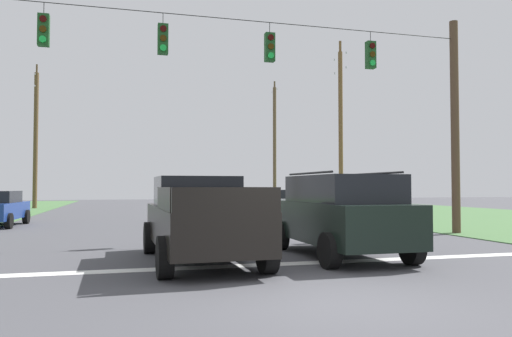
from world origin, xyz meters
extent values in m
plane|color=#47474C|center=(0.00, 0.00, 0.00)|extent=(120.00, 120.00, 0.00)
cube|color=#476E3E|center=(16.10, 15.00, 0.01)|extent=(16.00, 80.00, 0.03)
cube|color=white|center=(0.00, 3.55, 0.00)|extent=(15.38, 0.45, 0.01)
cube|color=white|center=(0.00, 9.55, 0.00)|extent=(2.50, 0.15, 0.01)
cube|color=white|center=(0.00, 17.18, 0.00)|extent=(2.50, 0.15, 0.01)
cube|color=white|center=(0.00, 24.03, 0.00)|extent=(2.50, 0.15, 0.01)
cylinder|color=brown|center=(8.71, 8.61, 3.90)|extent=(0.30, 0.30, 7.80)
cylinder|color=black|center=(0.02, 8.61, 7.15)|extent=(17.37, 0.02, 0.02)
cylinder|color=black|center=(-5.32, 8.61, 6.97)|extent=(0.02, 0.02, 0.36)
cube|color=#19471E|center=(-5.32, 8.61, 6.31)|extent=(0.32, 0.24, 0.95)
cylinder|color=#310503|center=(-5.32, 8.47, 6.61)|extent=(0.20, 0.04, 0.20)
cylinder|color=#352203|center=(-5.32, 8.47, 6.31)|extent=(0.20, 0.04, 0.20)
cylinder|color=green|center=(-5.32, 8.47, 6.01)|extent=(0.20, 0.04, 0.20)
cylinder|color=black|center=(-1.86, 8.61, 6.97)|extent=(0.02, 0.02, 0.36)
cube|color=#19471E|center=(-1.86, 8.61, 6.31)|extent=(0.32, 0.24, 0.95)
cylinder|color=#310503|center=(-1.86, 8.47, 6.61)|extent=(0.20, 0.04, 0.20)
cylinder|color=#352203|center=(-1.86, 8.47, 6.31)|extent=(0.20, 0.04, 0.20)
cylinder|color=green|center=(-1.86, 8.47, 6.01)|extent=(0.20, 0.04, 0.20)
cylinder|color=black|center=(1.63, 8.61, 6.97)|extent=(0.02, 0.02, 0.36)
cube|color=#19471E|center=(1.63, 8.61, 6.31)|extent=(0.32, 0.24, 0.95)
cylinder|color=#310503|center=(1.63, 8.47, 6.61)|extent=(0.20, 0.04, 0.20)
cylinder|color=#352203|center=(1.63, 8.47, 6.31)|extent=(0.20, 0.04, 0.20)
cylinder|color=green|center=(1.63, 8.47, 6.01)|extent=(0.20, 0.04, 0.20)
cylinder|color=black|center=(5.32, 8.61, 6.97)|extent=(0.02, 0.02, 0.36)
cube|color=#19471E|center=(5.32, 8.61, 6.31)|extent=(0.32, 0.24, 0.95)
cylinder|color=#310503|center=(5.32, 8.47, 6.61)|extent=(0.20, 0.04, 0.20)
cylinder|color=#352203|center=(5.32, 8.47, 6.31)|extent=(0.20, 0.04, 0.20)
cylinder|color=green|center=(5.32, 8.47, 6.01)|extent=(0.20, 0.04, 0.20)
cube|color=black|center=(-1.29, 4.30, 0.82)|extent=(2.13, 5.45, 0.85)
cube|color=black|center=(-1.31, 4.95, 1.60)|extent=(1.90, 1.95, 0.70)
cube|color=black|center=(-2.20, 2.93, 1.48)|extent=(0.16, 2.38, 0.45)
cube|color=black|center=(-0.32, 2.98, 1.48)|extent=(0.16, 2.38, 0.45)
cube|color=black|center=(-1.23, 1.65, 1.48)|extent=(1.96, 0.15, 0.45)
cylinder|color=black|center=(-2.34, 6.11, 0.40)|extent=(0.30, 0.81, 0.80)
cylinder|color=black|center=(-0.34, 6.16, 0.40)|extent=(0.30, 0.81, 0.80)
cylinder|color=black|center=(-2.25, 2.44, 0.40)|extent=(0.30, 0.81, 0.80)
cylinder|color=black|center=(-0.25, 2.49, 0.40)|extent=(0.30, 0.81, 0.80)
cube|color=black|center=(2.13, 4.34, 0.85)|extent=(1.97, 4.81, 0.95)
cube|color=black|center=(2.13, 4.19, 1.66)|extent=(1.81, 3.21, 0.65)
cylinder|color=black|center=(1.28, 4.18, 2.03)|extent=(0.06, 2.72, 0.05)
cylinder|color=black|center=(2.98, 4.19, 2.03)|extent=(0.06, 2.72, 0.05)
cylinder|color=black|center=(1.15, 5.97, 0.38)|extent=(0.26, 0.76, 0.76)
cylinder|color=black|center=(3.10, 5.97, 0.38)|extent=(0.26, 0.76, 0.76)
cylinder|color=black|center=(1.16, 2.70, 0.38)|extent=(0.26, 0.76, 0.76)
cylinder|color=black|center=(3.11, 2.71, 0.38)|extent=(0.26, 0.76, 0.76)
cube|color=silver|center=(6.11, 20.47, 0.67)|extent=(4.39, 2.03, 0.70)
cube|color=black|center=(6.11, 20.47, 1.27)|extent=(2.19, 1.73, 0.50)
cylinder|color=black|center=(4.64, 19.65, 0.32)|extent=(0.65, 0.25, 0.64)
cylinder|color=black|center=(4.74, 21.44, 0.32)|extent=(0.65, 0.25, 0.64)
cylinder|color=black|center=(7.47, 19.49, 0.32)|extent=(0.65, 0.25, 0.64)
cylinder|color=black|center=(7.57, 21.29, 0.32)|extent=(0.65, 0.25, 0.64)
cylinder|color=black|center=(-7.47, 14.99, 0.32)|extent=(0.25, 0.65, 0.64)
cylinder|color=black|center=(-7.32, 17.83, 0.32)|extent=(0.25, 0.65, 0.64)
cube|color=black|center=(1.80, 14.92, 0.67)|extent=(4.37, 1.98, 0.70)
cube|color=black|center=(1.80, 14.92, 1.27)|extent=(2.17, 1.71, 0.50)
cylinder|color=black|center=(0.42, 13.97, 0.32)|extent=(0.65, 0.25, 0.64)
cylinder|color=black|center=(0.35, 15.76, 0.32)|extent=(0.65, 0.25, 0.64)
cylinder|color=black|center=(3.26, 14.08, 0.32)|extent=(0.65, 0.25, 0.64)
cylinder|color=black|center=(3.18, 15.88, 0.32)|extent=(0.65, 0.25, 0.64)
cylinder|color=brown|center=(10.14, 21.56, 5.11)|extent=(0.27, 0.27, 10.21)
cube|color=brown|center=(10.14, 21.56, 9.81)|extent=(0.12, 0.12, 2.20)
cylinder|color=#B2B7BC|center=(10.14, 22.43, 9.93)|extent=(0.08, 0.08, 0.12)
cylinder|color=#B2B7BC|center=(10.14, 20.68, 9.93)|extent=(0.08, 0.08, 0.12)
cube|color=brown|center=(10.14, 21.56, 8.91)|extent=(0.12, 0.12, 2.11)
cylinder|color=#B2B7BC|center=(10.14, 22.40, 9.03)|extent=(0.08, 0.08, 0.12)
cylinder|color=#B2B7BC|center=(10.14, 20.71, 9.03)|extent=(0.08, 0.08, 0.12)
cylinder|color=brown|center=(9.77, 34.44, 5.22)|extent=(0.30, 0.30, 10.45)
cube|color=brown|center=(9.77, 34.44, 10.05)|extent=(0.12, 0.12, 1.89)
cylinder|color=#B2B7BC|center=(9.77, 35.19, 10.17)|extent=(0.08, 0.08, 0.12)
cylinder|color=#B2B7BC|center=(9.77, 33.68, 10.17)|extent=(0.08, 0.08, 0.12)
cylinder|color=brown|center=(-9.66, 34.51, 5.30)|extent=(0.34, 0.34, 10.60)
cube|color=brown|center=(-9.66, 34.51, 10.20)|extent=(0.12, 0.12, 2.12)
cylinder|color=#B2B7BC|center=(-9.66, 35.36, 10.32)|extent=(0.08, 0.08, 0.12)
cylinder|color=#B2B7BC|center=(-9.66, 33.66, 10.32)|extent=(0.08, 0.08, 0.12)
cube|color=brown|center=(-9.66, 34.51, 9.30)|extent=(0.12, 0.12, 2.01)
cylinder|color=#B2B7BC|center=(-9.66, 35.31, 9.42)|extent=(0.08, 0.08, 0.12)
cylinder|color=#B2B7BC|center=(-9.66, 33.71, 9.42)|extent=(0.08, 0.08, 0.12)
camera|label=1|loc=(-2.99, -6.88, 1.71)|focal=34.65mm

